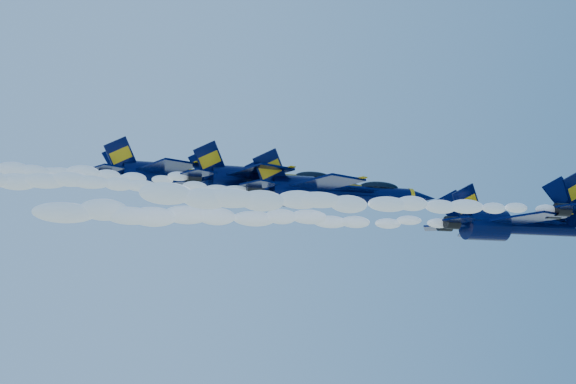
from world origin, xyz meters
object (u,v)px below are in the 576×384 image
object	(u,v)px
jet_third	(331,192)
jet_fourth	(267,181)
jet_fifth	(180,176)
jet_second	(520,225)

from	to	relation	value
jet_third	jet_fourth	world-z (taller)	jet_fourth
jet_third	jet_fourth	bearing A→B (deg)	137.24
jet_third	jet_fifth	size ratio (longest dim) A/B	0.98
jet_third	jet_fourth	size ratio (longest dim) A/B	1.04
jet_third	jet_fifth	xyz separation A→B (m)	(-12.64, 12.64, 3.40)
jet_third	jet_fifth	world-z (taller)	jet_fifth
jet_third	jet_second	bearing A→B (deg)	-46.54
jet_second	jet_third	distance (m)	18.39
jet_second	jet_third	world-z (taller)	jet_third
jet_second	jet_third	xyz separation A→B (m)	(-12.25, 12.92, 4.60)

